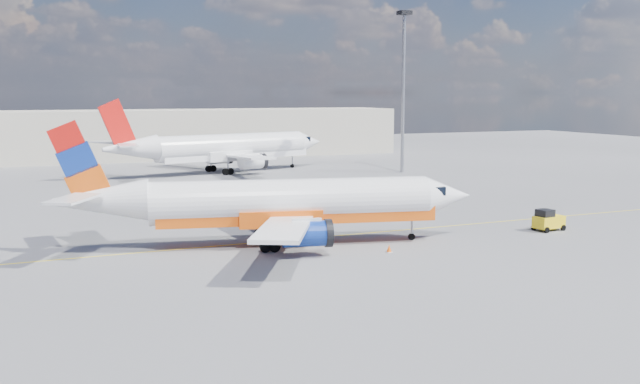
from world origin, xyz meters
name	(u,v)px	position (x,y,z in m)	size (l,w,h in m)	color
ground	(366,242)	(0.00, 0.00, 0.00)	(240.00, 240.00, 0.00)	#59595D
taxi_line	(349,235)	(0.00, 3.00, 0.01)	(70.00, 0.15, 0.01)	yellow
terminal_main	(194,133)	(5.00, 75.00, 4.00)	(70.00, 14.00, 8.00)	beige
main_jet	(278,203)	(-6.30, 1.55, 3.04)	(30.27, 23.25, 9.13)	white
second_jet	(225,148)	(2.93, 48.37, 3.39)	(33.69, 25.80, 10.17)	white
gse_tug	(548,220)	(15.26, -1.72, 0.82)	(2.58, 1.78, 1.73)	black
traffic_cone	(389,248)	(-0.09, -3.61, 0.27)	(0.39, 0.39, 0.55)	white
floodlight_mast	(403,77)	(25.41, 39.34, 13.01)	(1.58, 1.58, 21.70)	#93939A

